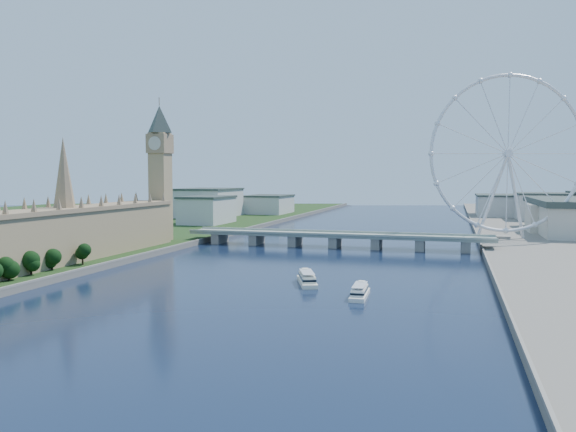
% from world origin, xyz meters
% --- Properties ---
extents(ground, '(2000.00, 2000.00, 0.00)m').
position_xyz_m(ground, '(0.00, 0.00, 0.00)').
color(ground, '#172340').
rests_on(ground, ground).
extents(parliament_range, '(24.00, 200.00, 70.00)m').
position_xyz_m(parliament_range, '(-128.00, 170.00, 18.48)').
color(parliament_range, tan).
rests_on(parliament_range, ground).
extents(big_ben, '(20.02, 20.02, 110.00)m').
position_xyz_m(big_ben, '(-128.00, 278.00, 66.57)').
color(big_ben, tan).
rests_on(big_ben, ground).
extents(westminster_bridge, '(220.00, 22.00, 9.50)m').
position_xyz_m(westminster_bridge, '(0.00, 300.00, 6.63)').
color(westminster_bridge, gray).
rests_on(westminster_bridge, ground).
extents(london_eye, '(113.60, 39.12, 124.30)m').
position_xyz_m(london_eye, '(119.98, 355.08, 67.52)').
color(london_eye, silver).
rests_on(london_eye, ground).
extents(county_hall, '(54.00, 144.00, 35.00)m').
position_xyz_m(county_hall, '(175.00, 430.00, 0.00)').
color(county_hall, beige).
rests_on(county_hall, ground).
extents(city_skyline, '(505.00, 280.00, 32.00)m').
position_xyz_m(city_skyline, '(39.22, 560.08, 16.96)').
color(city_skyline, beige).
rests_on(city_skyline, ground).
extents(tour_boat_near, '(17.41, 29.90, 6.44)m').
position_xyz_m(tour_boat_near, '(15.72, 157.74, 0.00)').
color(tour_boat_near, white).
rests_on(tour_boat_near, ground).
extents(tour_boat_far, '(7.80, 26.78, 5.83)m').
position_xyz_m(tour_boat_far, '(44.11, 136.24, 0.00)').
color(tour_boat_far, white).
rests_on(tour_boat_far, ground).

